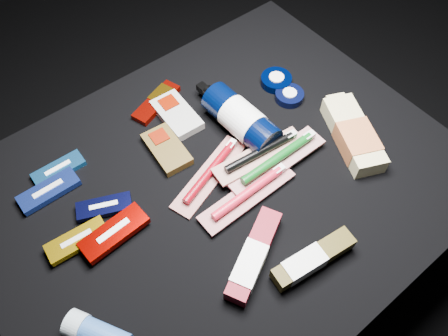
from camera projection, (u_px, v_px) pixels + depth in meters
ground at (222, 254)px, 1.25m from camera, size 3.00×3.00×0.00m
cloth_table at (222, 223)px, 1.09m from camera, size 0.98×0.78×0.40m
luna_bar_0 at (59, 169)px, 0.93m from camera, size 0.11×0.04×0.01m
luna_bar_1 at (49, 191)px, 0.89m from camera, size 0.12×0.05×0.02m
luna_bar_2 at (104, 207)px, 0.87m from camera, size 0.12×0.08×0.01m
luna_bar_3 at (77, 240)px, 0.83m from camera, size 0.12×0.05×0.02m
luna_bar_4 at (114, 233)px, 0.83m from camera, size 0.14×0.06×0.02m
clif_bar_0 at (166, 148)px, 0.95m from camera, size 0.08×0.13×0.02m
clif_bar_1 at (175, 113)px, 1.01m from camera, size 0.08×0.13×0.02m
power_bar at (158, 100)px, 1.03m from camera, size 0.14×0.08×0.02m
lotion_bottle at (241, 119)px, 0.96m from camera, size 0.08×0.24×0.08m
cream_tin_upper at (276, 80)px, 1.07m from camera, size 0.08×0.08×0.02m
cream_tin_lower at (289, 96)px, 1.04m from camera, size 0.07×0.07×0.02m
bodywash_bottle at (354, 136)px, 0.96m from camera, size 0.14×0.22×0.04m
deodorant_stick at (96, 334)px, 0.73m from camera, size 0.09×0.12×0.05m
toothbrush_pack_0 at (210, 173)px, 0.92m from camera, size 0.22×0.12×0.02m
toothbrush_pack_1 at (249, 194)px, 0.88m from camera, size 0.22×0.05×0.02m
toothbrush_pack_2 at (278, 159)px, 0.92m from camera, size 0.24×0.06×0.03m
toothbrush_pack_3 at (261, 153)px, 0.92m from camera, size 0.22×0.07×0.02m
toothpaste_carton_red at (252, 259)px, 0.80m from camera, size 0.18×0.12×0.04m
toothpaste_carton_green at (310, 260)px, 0.80m from camera, size 0.17×0.06×0.03m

